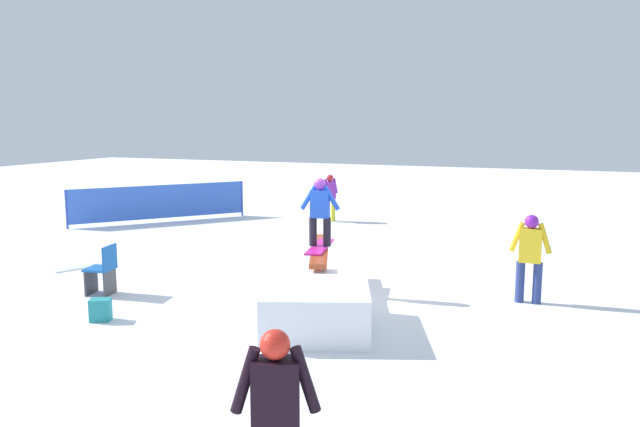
{
  "coord_description": "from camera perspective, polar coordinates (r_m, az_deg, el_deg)",
  "views": [
    {
      "loc": [
        -9.86,
        -3.99,
        3.04
      ],
      "look_at": [
        0.0,
        0.0,
        1.42
      ],
      "focal_mm": 35.0,
      "sensor_mm": 36.0,
      "label": 1
    }
  ],
  "objects": [
    {
      "name": "ground_plane",
      "position": [
        11.07,
        0.0,
        -7.3
      ],
      "size": [
        60.0,
        60.0,
        0.0
      ],
      "primitive_type": "plane",
      "color": "white"
    },
    {
      "name": "rail_feature",
      "position": [
        10.89,
        0.0,
        -3.77
      ],
      "size": [
        2.47,
        1.15,
        0.82
      ],
      "rotation": [
        0.0,
        0.0,
        0.36
      ],
      "color": "black",
      "rests_on": "ground"
    },
    {
      "name": "snow_kicker_ramp",
      "position": [
        9.14,
        -0.33,
        -8.54
      ],
      "size": [
        2.21,
        2.03,
        0.68
      ],
      "primitive_type": "cube",
      "rotation": [
        0.0,
        0.0,
        0.36
      ],
      "color": "white",
      "rests_on": "ground"
    },
    {
      "name": "main_rider_on_rail",
      "position": [
        10.77,
        0.0,
        -0.1
      ],
      "size": [
        1.39,
        0.71,
        1.21
      ],
      "rotation": [
        0.0,
        0.0,
        0.19
      ],
      "color": "#CC1F91",
      "rests_on": "rail_feature"
    },
    {
      "name": "bystander_yellow",
      "position": [
        10.88,
        18.65,
        -3.52
      ],
      "size": [
        0.23,
        0.68,
        1.49
      ],
      "rotation": [
        0.0,
        0.0,
        1.6
      ],
      "color": "navy",
      "rests_on": "ground"
    },
    {
      "name": "bystander_purple",
      "position": [
        18.61,
        0.91,
        1.7
      ],
      "size": [
        0.52,
        0.38,
        1.4
      ],
      "rotation": [
        0.0,
        0.0,
        5.71
      ],
      "color": "yellow",
      "rests_on": "ground"
    },
    {
      "name": "bystander_black",
      "position": [
        4.9,
        -4.06,
        -17.94
      ],
      "size": [
        0.35,
        0.66,
        1.52
      ],
      "rotation": [
        0.0,
        0.0,
        5.12
      ],
      "color": "navy",
      "rests_on": "ground"
    },
    {
      "name": "loose_snowboard_white",
      "position": [
        13.85,
        -20.79,
        -4.56
      ],
      "size": [
        1.3,
        0.76,
        0.02
      ],
      "primitive_type": "cube",
      "rotation": [
        0.0,
        0.0,
        5.88
      ],
      "color": "white",
      "rests_on": "ground"
    },
    {
      "name": "folding_chair",
      "position": [
        11.53,
        -19.26,
        -5.02
      ],
      "size": [
        0.52,
        0.52,
        0.88
      ],
      "rotation": [
        0.0,
        0.0,
        3.33
      ],
      "color": "#3F3F44",
      "rests_on": "ground"
    },
    {
      "name": "backpack_on_snow",
      "position": [
        10.14,
        -19.43,
        -8.31
      ],
      "size": [
        0.33,
        0.37,
        0.34
      ],
      "primitive_type": "cube",
      "rotation": [
        0.0,
        0.0,
        2.04
      ],
      "color": "teal",
      "rests_on": "ground"
    },
    {
      "name": "safety_fence",
      "position": [
        19.08,
        -14.44,
        1.03
      ],
      "size": [
        4.0,
        3.41,
        1.1
      ],
      "rotation": [
        0.0,
        0.0,
        2.44
      ],
      "color": "blue",
      "rests_on": "ground"
    }
  ]
}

